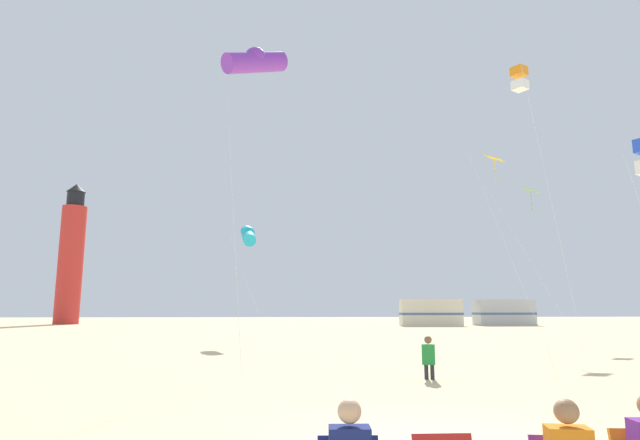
{
  "coord_description": "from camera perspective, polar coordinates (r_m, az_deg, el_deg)",
  "views": [
    {
      "loc": [
        -2.18,
        -7.45,
        1.9
      ],
      "look_at": [
        -0.94,
        10.82,
        5.01
      ],
      "focal_mm": 29.07,
      "sensor_mm": 36.0,
      "label": 1
    }
  ],
  "objects": [
    {
      "name": "kite_flyer_standing",
      "position": [
        14.54,
        11.87,
        -14.52
      ],
      "size": [
        0.44,
        0.56,
        1.16
      ],
      "rotation": [
        0.0,
        0.0,
        2.85
      ],
      "color": "#238438",
      "rests_on": "ground"
    },
    {
      "name": "lighthouse_distant",
      "position": [
        68.6,
        -25.72,
        -3.72
      ],
      "size": [
        2.8,
        2.8,
        16.8
      ],
      "color": "red",
      "rests_on": "ground"
    },
    {
      "name": "kite_tube_violet",
      "position": [
        18.9,
        -7.13,
        16.94
      ],
      "size": [
        2.4,
        2.08,
        11.04
      ],
      "color": "silver",
      "rests_on": "ground"
    },
    {
      "name": "kite_diamond_lime",
      "position": [
        32.04,
        22.19,
        2.5
      ],
      "size": [
        3.49,
        3.49,
        8.81
      ],
      "color": "silver",
      "rests_on": "ground"
    },
    {
      "name": "kite_tube_cyan",
      "position": [
        29.43,
        -7.93,
        -1.64
      ],
      "size": [
        2.26,
        2.6,
        6.65
      ],
      "color": "silver",
      "rests_on": "ground"
    },
    {
      "name": "rv_van_silver",
      "position": [
        61.3,
        19.59,
        -9.56
      ],
      "size": [
        6.57,
        2.73,
        2.8
      ],
      "rotation": [
        0.0,
        0.0,
        0.06
      ],
      "color": "#B7BABF",
      "rests_on": "ground"
    },
    {
      "name": "rv_van_cream",
      "position": [
        57.21,
        12.08,
        -9.94
      ],
      "size": [
        6.58,
        2.75,
        2.8
      ],
      "rotation": [
        0.0,
        0.0,
        -0.06
      ],
      "color": "beige",
      "rests_on": "ground"
    },
    {
      "name": "kite_box_orange",
      "position": [
        27.18,
        21.12,
        14.26
      ],
      "size": [
        2.42,
        2.09,
        13.22
      ],
      "color": "silver",
      "rests_on": "ground"
    },
    {
      "name": "kite_diamond_gold",
      "position": [
        27.7,
        18.74,
        5.71
      ],
      "size": [
        3.01,
        2.44,
        9.59
      ],
      "color": "silver",
      "rests_on": "ground"
    }
  ]
}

